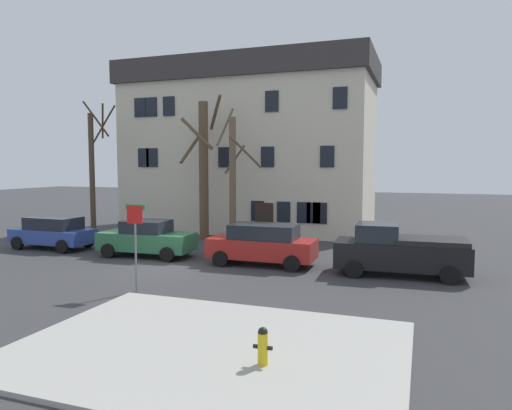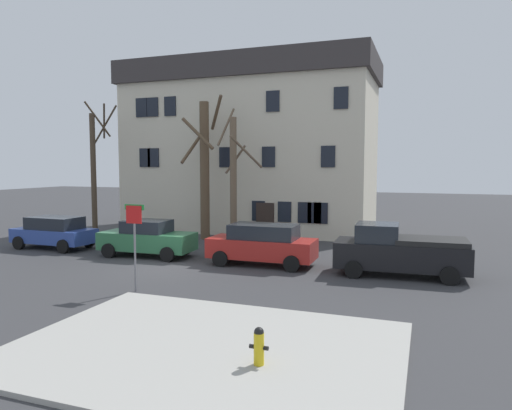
{
  "view_description": "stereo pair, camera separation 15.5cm",
  "coord_description": "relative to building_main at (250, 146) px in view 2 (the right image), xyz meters",
  "views": [
    {
      "loc": [
        10.3,
        -17.1,
        4.31
      ],
      "look_at": [
        3.48,
        2.07,
        2.59
      ],
      "focal_mm": 32.95,
      "sensor_mm": 36.0,
      "label": 1
    },
    {
      "loc": [
        10.45,
        -17.05,
        4.31
      ],
      "look_at": [
        3.48,
        2.07,
        2.59
      ],
      "focal_mm": 32.95,
      "sensor_mm": 36.0,
      "label": 2
    }
  ],
  "objects": [
    {
      "name": "car_red_wagon",
      "position": [
        4.64,
        -10.83,
        -4.68
      ],
      "size": [
        4.63,
        2.03,
        1.78
      ],
      "color": "#AD231E",
      "rests_on": "ground_plane"
    },
    {
      "name": "tree_bare_mid",
      "position": [
        -0.94,
        -5.11,
        -1.39
      ],
      "size": [
        2.48,
        2.33,
        8.31
      ],
      "color": "brown",
      "rests_on": "ground_plane"
    },
    {
      "name": "building_main",
      "position": [
        0.0,
        0.0,
        0.0
      ],
      "size": [
        16.47,
        7.62,
        11.08
      ],
      "color": "beige",
      "rests_on": "ground_plane"
    },
    {
      "name": "sidewalk_slab",
      "position": [
        6.51,
        -20.17,
        -5.54
      ],
      "size": [
        8.94,
        6.56,
        0.12
      ],
      "primitive_type": "cube",
      "color": "#A8A59E",
      "rests_on": "ground_plane"
    },
    {
      "name": "bicycle_leaning",
      "position": [
        -4.28,
        -5.11,
        -5.24
      ],
      "size": [
        1.69,
        0.56,
        1.03
      ],
      "color": "black",
      "rests_on": "ground_plane"
    },
    {
      "name": "ground_plane",
      "position": [
        0.79,
        -12.71,
        -5.6
      ],
      "size": [
        120.0,
        120.0,
        0.0
      ],
      "primitive_type": "plane",
      "color": "#38383A"
    },
    {
      "name": "car_blue_wagon",
      "position": [
        -6.87,
        -10.67,
        -4.74
      ],
      "size": [
        4.32,
        2.09,
        1.65
      ],
      "color": "#2D4799",
      "rests_on": "ground_plane"
    },
    {
      "name": "fire_hydrant",
      "position": [
        8.02,
        -20.74,
        -5.06
      ],
      "size": [
        0.42,
        0.22,
        0.81
      ],
      "color": "gold",
      "rests_on": "sidewalk_slab"
    },
    {
      "name": "street_sign_pole",
      "position": [
        1.99,
        -16.39,
        -3.52
      ],
      "size": [
        0.76,
        0.07,
        2.99
      ],
      "color": "slate",
      "rests_on": "ground_plane"
    },
    {
      "name": "tree_bare_near",
      "position": [
        -8.04,
        -5.92,
        -1.5
      ],
      "size": [
        2.12,
        2.32,
        8.07
      ],
      "color": "#4C3D2D",
      "rests_on": "ground_plane"
    },
    {
      "name": "car_green_sedan",
      "position": [
        -1.14,
        -10.85,
        -4.74
      ],
      "size": [
        4.57,
        2.11,
        1.73
      ],
      "color": "#2D6B42",
      "rests_on": "ground_plane"
    },
    {
      "name": "tree_bare_far",
      "position": [
        1.24,
        -5.91,
        -1.93
      ],
      "size": [
        2.42,
        2.41,
        7.49
      ],
      "color": "brown",
      "rests_on": "ground_plane"
    },
    {
      "name": "pickup_truck_black",
      "position": [
        10.31,
        -10.85,
        -4.63
      ],
      "size": [
        5.09,
        2.35,
        2.02
      ],
      "color": "black",
      "rests_on": "ground_plane"
    }
  ]
}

